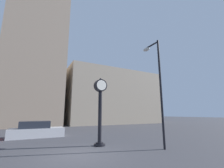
{
  "coord_description": "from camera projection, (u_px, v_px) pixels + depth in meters",
  "views": [
    {
      "loc": [
        -2.35,
        -8.34,
        2.11
      ],
      "look_at": [
        7.83,
        10.8,
        6.46
      ],
      "focal_mm": 24.0,
      "sensor_mm": 36.0,
      "label": 1
    }
  ],
  "objects": [
    {
      "name": "car_silver",
      "position": [
        36.0,
        130.0,
        13.86
      ],
      "size": [
        4.66,
        1.83,
        1.47
      ],
      "rotation": [
        0.0,
        0.0,
        -0.01
      ],
      "color": "#BCBCC1",
      "rests_on": "ground_plane"
    },
    {
      "name": "building_tall_tower",
      "position": [
        39.0,
        31.0,
        31.25
      ],
      "size": [
        10.13,
        12.0,
        38.21
      ],
      "color": "gray",
      "rests_on": "ground_plane"
    },
    {
      "name": "street_clock",
      "position": [
        100.0,
        104.0,
        10.65
      ],
      "size": [
        0.9,
        0.77,
        4.71
      ],
      "color": "black",
      "rests_on": "ground_plane"
    },
    {
      "name": "building_storefront_row",
      "position": [
        111.0,
        98.0,
        36.52
      ],
      "size": [
        21.74,
        12.0,
        11.84
      ],
      "color": "gray",
      "rests_on": "ground_plane"
    },
    {
      "name": "street_lamp_right",
      "position": [
        156.0,
        76.0,
        10.29
      ],
      "size": [
        0.36,
        1.57,
        7.17
      ],
      "color": "black",
      "rests_on": "ground_plane"
    },
    {
      "name": "ground_plane",
      "position": [
        77.0,
        155.0,
        7.89
      ],
      "size": [
        200.0,
        200.0,
        0.0
      ],
      "primitive_type": "plane",
      "color": "#38383D"
    }
  ]
}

